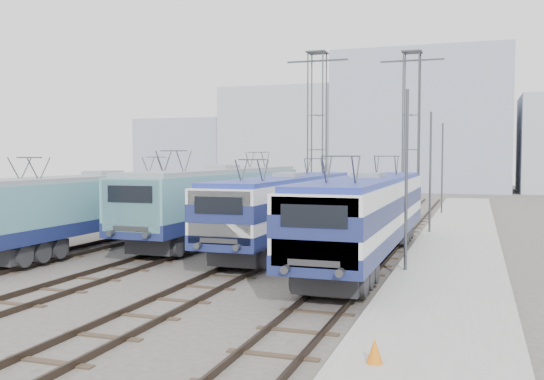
{
  "coord_description": "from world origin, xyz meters",
  "views": [
    {
      "loc": [
        11.08,
        -20.8,
        4.54
      ],
      "look_at": [
        1.64,
        7.0,
        2.89
      ],
      "focal_mm": 40.0,
      "sensor_mm": 36.0,
      "label": 1
    }
  ],
  "objects": [
    {
      "name": "ground",
      "position": [
        0.0,
        0.0,
        0.0
      ],
      "size": [
        160.0,
        160.0,
        0.0
      ],
      "primitive_type": "plane",
      "color": "#514C47"
    },
    {
      "name": "platform",
      "position": [
        10.2,
        8.0,
        0.15
      ],
      "size": [
        4.0,
        70.0,
        0.3
      ],
      "primitive_type": "cube",
      "color": "#9E9E99",
      "rests_on": "ground"
    },
    {
      "name": "locomotive_far_left",
      "position": [
        -6.75,
        5.06,
        2.2
      ],
      "size": [
        2.79,
        17.6,
        3.31
      ],
      "color": "navy",
      "rests_on": "ground"
    },
    {
      "name": "locomotive_center_left",
      "position": [
        -2.25,
        9.73,
        2.34
      ],
      "size": [
        2.98,
        18.83,
        3.54
      ],
      "color": "navy",
      "rests_on": "ground"
    },
    {
      "name": "locomotive_center_right",
      "position": [
        2.25,
        7.65,
        2.21
      ],
      "size": [
        2.73,
        17.25,
        3.24
      ],
      "color": "navy",
      "rests_on": "ground"
    },
    {
      "name": "locomotive_far_right",
      "position": [
        6.75,
        4.37,
        2.28
      ],
      "size": [
        2.82,
        17.84,
        3.35
      ],
      "color": "navy",
      "rests_on": "ground"
    },
    {
      "name": "catenary_tower_west",
      "position": [
        0.0,
        22.0,
        6.64
      ],
      "size": [
        4.5,
        1.2,
        12.0
      ],
      "color": "#3F4247",
      "rests_on": "ground"
    },
    {
      "name": "catenary_tower_east",
      "position": [
        6.5,
        24.0,
        6.64
      ],
      "size": [
        4.5,
        1.2,
        12.0
      ],
      "color": "#3F4247",
      "rests_on": "ground"
    },
    {
      "name": "mast_front",
      "position": [
        8.6,
        2.0,
        3.5
      ],
      "size": [
        0.12,
        0.12,
        7.0
      ],
      "primitive_type": "cylinder",
      "color": "#3F4247",
      "rests_on": "ground"
    },
    {
      "name": "mast_mid",
      "position": [
        8.6,
        14.0,
        3.5
      ],
      "size": [
        0.12,
        0.12,
        7.0
      ],
      "primitive_type": "cylinder",
      "color": "#3F4247",
      "rests_on": "ground"
    },
    {
      "name": "mast_rear",
      "position": [
        8.6,
        26.0,
        3.5
      ],
      "size": [
        0.12,
        0.12,
        7.0
      ],
      "primitive_type": "cylinder",
      "color": "#3F4247",
      "rests_on": "ground"
    },
    {
      "name": "safety_cone",
      "position": [
        9.16,
        -8.6,
        0.56
      ],
      "size": [
        0.34,
        0.34,
        0.52
      ],
      "primitive_type": "cone",
      "color": "orange",
      "rests_on": "platform"
    },
    {
      "name": "building_west",
      "position": [
        -14.0,
        62.0,
        7.0
      ],
      "size": [
        18.0,
        12.0,
        14.0
      ],
      "primitive_type": "cube",
      "color": "#A1A8B3",
      "rests_on": "ground"
    },
    {
      "name": "building_center",
      "position": [
        4.0,
        62.0,
        9.0
      ],
      "size": [
        22.0,
        14.0,
        18.0
      ],
      "primitive_type": "cube",
      "color": "#909AB3",
      "rests_on": "ground"
    },
    {
      "name": "building_far_west",
      "position": [
        -30.0,
        62.0,
        5.0
      ],
      "size": [
        14.0,
        10.0,
        10.0
      ],
      "primitive_type": "cube",
      "color": "#909AB3",
      "rests_on": "ground"
    }
  ]
}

